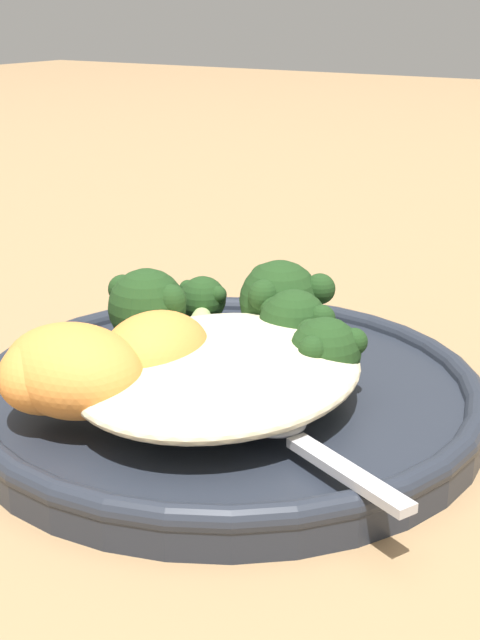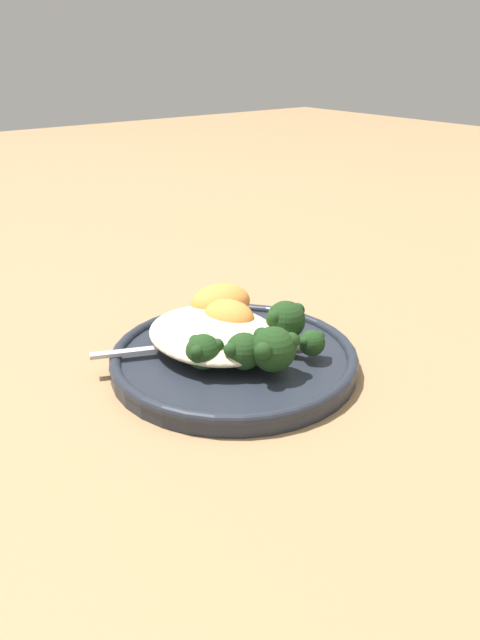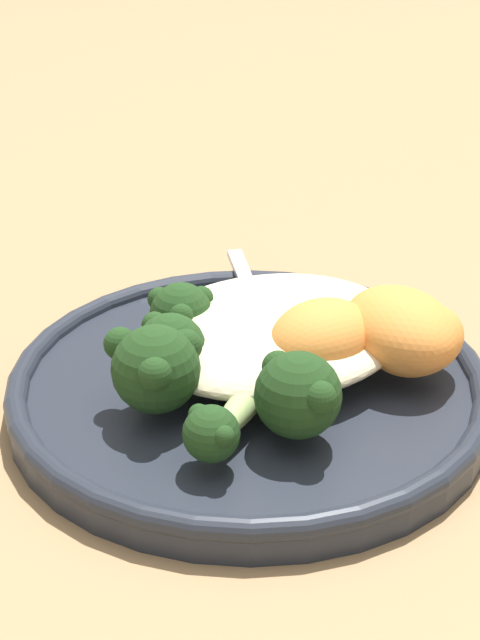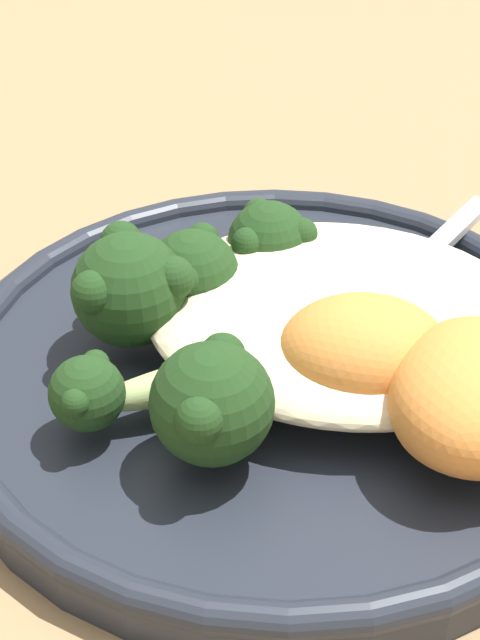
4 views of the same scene
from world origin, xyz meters
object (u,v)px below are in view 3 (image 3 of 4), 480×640
Objects in this scene: broccoli_stalk_4 at (296,388)px; spoon at (258,307)px; broccoli_stalk_1 at (194,349)px; broccoli_stalk_2 at (170,367)px; quinoa_mound at (273,332)px; sweet_potato_chunk_0 at (322,337)px; sweet_potato_chunk_1 at (416,339)px; plate at (256,386)px; broccoli_stalk_3 at (238,407)px; sweet_potato_chunk_2 at (400,329)px; broccoli_stalk_0 at (203,323)px.

spoon is (-0.05, -0.10, -0.01)m from broccoli_stalk_4.
broccoli_stalk_2 is at bearing 59.77° from broccoli_stalk_1.
quinoa_mound is 2.48× the size of sweet_potato_chunk_0.
spoon is (-0.07, -0.04, -0.01)m from broccoli_stalk_1.
quinoa_mound is at bearing -46.96° from sweet_potato_chunk_1.
quinoa_mound is 0.05m from spoon.
broccoli_stalk_3 is at bearing 46.36° from plate.
sweet_potato_chunk_0 is at bearing 158.43° from broccoli_stalk_4.
sweet_potato_chunk_0 is at bearing -23.99° from sweet_potato_chunk_2.
plate is 0.06m from broccoli_stalk_4.
broccoli_stalk_1 is at bearing -23.16° from plate.
plate is at bearing 167.04° from broccoli_stalk_0.
broccoli_stalk_0 is 0.97× the size of broccoli_stalk_1.
broccoli_stalk_3 is 0.97× the size of spoon.
plate is 0.06m from broccoli_stalk_2.
sweet_potato_chunk_2 reaches higher than broccoli_stalk_3.
broccoli_stalk_0 is 0.05m from spoon.
spoon is (-0.04, -0.05, 0.01)m from plate.
sweet_potato_chunk_1 reaches higher than plate.
spoon is (0.03, -0.10, -0.01)m from sweet_potato_chunk_1.
plate is 3.67× the size of sweet_potato_chunk_2.
broccoli_stalk_4 is at bearing 178.33° from spoon.
quinoa_mound is at bearing -68.19° from sweet_potato_chunk_0.
plate is 0.06m from spoon.
quinoa_mound is 2.15× the size of sweet_potato_chunk_2.
broccoli_stalk_0 is 0.03m from broccoli_stalk_1.
plate is 0.04m from broccoli_stalk_1.
quinoa_mound is 0.05m from broccoli_stalk_1.
broccoli_stalk_0 reaches higher than plate.
broccoli_stalk_2 reaches higher than sweet_potato_chunk_2.
broccoli_stalk_2 is at bearing -107.95° from broccoli_stalk_4.
broccoli_stalk_2 is (0.05, 0.00, 0.03)m from plate.
broccoli_stalk_1 is (0.03, -0.01, 0.03)m from plate.
broccoli_stalk_4 is 0.05m from sweet_potato_chunk_0.
sweet_potato_chunk_2 is at bearing -78.03° from sweet_potato_chunk_1.
broccoli_stalk_3 reaches higher than plate.
broccoli_stalk_2 is at bearing 145.06° from spoon.
spoon is at bearing -114.34° from quinoa_mound.
broccoli_stalk_2 is at bearing -14.76° from sweet_potato_chunk_2.
spoon is (-0.02, -0.04, -0.01)m from quinoa_mound.
broccoli_stalk_1 is at bearing -28.03° from sweet_potato_chunk_0.
sweet_potato_chunk_1 reaches higher than spoon.
broccoli_stalk_2 is 0.04m from broccoli_stalk_3.
quinoa_mound is 0.07m from sweet_potato_chunk_1.
broccoli_stalk_3 reaches higher than spoon.
sweet_potato_chunk_0 reaches higher than plate.
quinoa_mound is at bearing -42.44° from sweet_potato_chunk_2.
broccoli_stalk_4 is (-0.03, 0.01, 0.01)m from broccoli_stalk_3.
sweet_potato_chunk_2 is (-0.08, 0.07, 0.01)m from broccoli_stalk_0.
sweet_potato_chunk_1 is (-0.11, 0.01, 0.01)m from broccoli_stalk_3.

